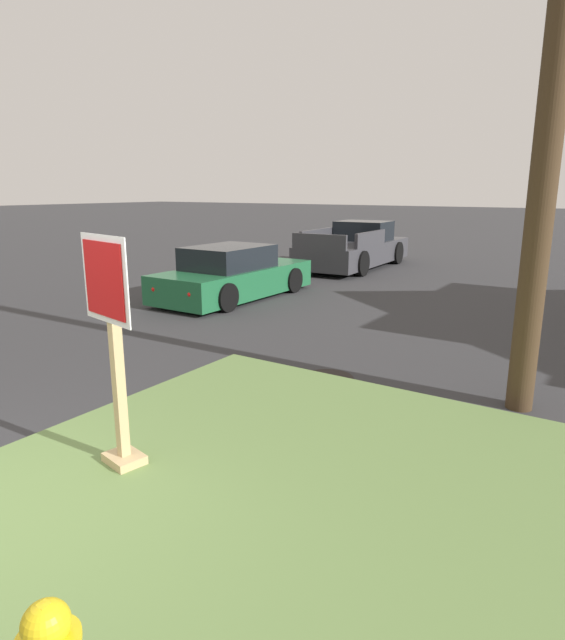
% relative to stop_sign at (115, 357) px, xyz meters
% --- Properties ---
extents(grass_corner_patch, '(5.96, 5.85, 0.08)m').
position_rel_stop_sign_xyz_m(grass_corner_patch, '(1.73, 0.28, -1.06)').
color(grass_corner_patch, '#668447').
rests_on(grass_corner_patch, ground).
extents(stop_sign, '(0.73, 0.35, 2.09)m').
position_rel_stop_sign_xyz_m(stop_sign, '(0.00, 0.00, 0.00)').
color(stop_sign, tan).
rests_on(stop_sign, grass_corner_patch).
extents(manhole_cover, '(0.70, 0.70, 0.02)m').
position_rel_stop_sign_xyz_m(manhole_cover, '(0.37, 3.24, -1.09)').
color(manhole_cover, black).
rests_on(manhole_cover, ground).
extents(parked_sedan_green, '(1.83, 4.30, 1.25)m').
position_rel_stop_sign_xyz_m(parked_sedan_green, '(-4.23, 6.96, -0.56)').
color(parked_sedan_green, '#1E6038').
rests_on(parked_sedan_green, ground).
extents(pickup_truck_charcoal, '(2.24, 5.37, 1.48)m').
position_rel_stop_sign_xyz_m(pickup_truck_charcoal, '(-4.10, 13.27, -0.48)').
color(pickup_truck_charcoal, '#38383D').
rests_on(pickup_truck_charcoal, ground).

